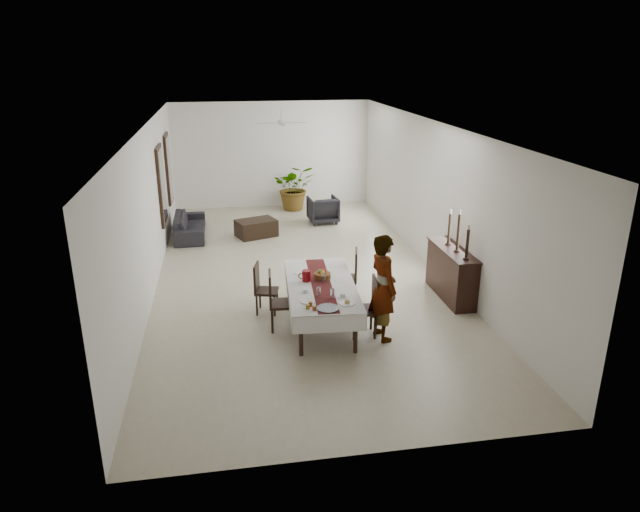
# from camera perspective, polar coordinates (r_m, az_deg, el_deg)

# --- Properties ---
(floor) EXTENTS (6.00, 12.00, 0.00)m
(floor) POSITION_cam_1_polar(r_m,az_deg,el_deg) (12.45, -2.12, -1.82)
(floor) COLOR beige
(floor) RESTS_ON ground
(ceiling) EXTENTS (6.00, 12.00, 0.02)m
(ceiling) POSITION_cam_1_polar(r_m,az_deg,el_deg) (11.66, -2.32, 12.97)
(ceiling) COLOR white
(ceiling) RESTS_ON wall_back
(wall_back) EXTENTS (6.00, 0.02, 3.20)m
(wall_back) POSITION_cam_1_polar(r_m,az_deg,el_deg) (17.80, -4.82, 10.05)
(wall_back) COLOR white
(wall_back) RESTS_ON floor
(wall_front) EXTENTS (6.00, 0.02, 3.20)m
(wall_front) POSITION_cam_1_polar(r_m,az_deg,el_deg) (6.41, 5.00, -7.92)
(wall_front) COLOR white
(wall_front) RESTS_ON floor
(wall_left) EXTENTS (0.02, 12.00, 3.20)m
(wall_left) POSITION_cam_1_polar(r_m,az_deg,el_deg) (11.95, -16.66, 4.51)
(wall_left) COLOR white
(wall_left) RESTS_ON floor
(wall_right) EXTENTS (0.02, 12.00, 3.20)m
(wall_right) POSITION_cam_1_polar(r_m,az_deg,el_deg) (12.69, 11.41, 5.80)
(wall_right) COLOR white
(wall_right) RESTS_ON floor
(dining_table_top) EXTENTS (1.15, 2.44, 0.05)m
(dining_table_top) POSITION_cam_1_polar(r_m,az_deg,el_deg) (9.98, 0.11, -2.97)
(dining_table_top) COLOR black
(dining_table_top) RESTS_ON table_leg_fl
(table_leg_fl) EXTENTS (0.07, 0.07, 0.69)m
(table_leg_fl) POSITION_cam_1_polar(r_m,az_deg,el_deg) (9.08, -1.91, -7.99)
(table_leg_fl) COLOR black
(table_leg_fl) RESTS_ON floor
(table_leg_fr) EXTENTS (0.07, 0.07, 0.69)m
(table_leg_fr) POSITION_cam_1_polar(r_m,az_deg,el_deg) (9.17, 3.58, -7.72)
(table_leg_fr) COLOR black
(table_leg_fr) RESTS_ON floor
(table_leg_bl) EXTENTS (0.07, 0.07, 0.69)m
(table_leg_bl) POSITION_cam_1_polar(r_m,az_deg,el_deg) (11.13, -2.72, -2.59)
(table_leg_bl) COLOR black
(table_leg_bl) RESTS_ON floor
(table_leg_br) EXTENTS (0.07, 0.07, 0.69)m
(table_leg_br) POSITION_cam_1_polar(r_m,az_deg,el_deg) (11.20, 1.74, -2.42)
(table_leg_br) COLOR black
(table_leg_br) RESTS_ON floor
(tablecloth_top) EXTENTS (1.34, 2.63, 0.01)m
(tablecloth_top) POSITION_cam_1_polar(r_m,az_deg,el_deg) (9.97, 0.11, -2.82)
(tablecloth_top) COLOR silver
(tablecloth_top) RESTS_ON dining_table_top
(tablecloth_drape_left) EXTENTS (0.19, 2.55, 0.30)m
(tablecloth_drape_left) POSITION_cam_1_polar(r_m,az_deg,el_deg) (9.98, -3.21, -3.70)
(tablecloth_drape_left) COLOR silver
(tablecloth_drape_left) RESTS_ON dining_table_top
(tablecloth_drape_right) EXTENTS (0.19, 2.55, 0.30)m
(tablecloth_drape_right) POSITION_cam_1_polar(r_m,az_deg,el_deg) (10.09, 3.40, -3.44)
(tablecloth_drape_right) COLOR silver
(tablecloth_drape_right) RESTS_ON dining_table_top
(tablecloth_drape_near) EXTENTS (1.17, 0.09, 0.30)m
(tablecloth_drape_near) POSITION_cam_1_polar(r_m,az_deg,el_deg) (8.87, 0.96, -6.81)
(tablecloth_drape_near) COLOR white
(tablecloth_drape_near) RESTS_ON dining_table_top
(tablecloth_drape_far) EXTENTS (1.17, 0.09, 0.30)m
(tablecloth_drape_far) POSITION_cam_1_polar(r_m,az_deg,el_deg) (11.20, -0.56, -1.01)
(tablecloth_drape_far) COLOR silver
(tablecloth_drape_far) RESTS_ON dining_table_top
(table_runner) EXTENTS (0.52, 2.50, 0.00)m
(table_runner) POSITION_cam_1_polar(r_m,az_deg,el_deg) (9.96, 0.11, -2.77)
(table_runner) COLOR maroon
(table_runner) RESTS_ON tablecloth_top
(red_pitcher) EXTENTS (0.16, 0.16, 0.20)m
(red_pitcher) POSITION_cam_1_polar(r_m,az_deg,el_deg) (10.04, -1.38, -1.99)
(red_pitcher) COLOR maroon
(red_pitcher) RESTS_ON tablecloth_top
(pitcher_handle) EXTENTS (0.12, 0.03, 0.12)m
(pitcher_handle) POSITION_cam_1_polar(r_m,az_deg,el_deg) (10.04, -1.86, -2.01)
(pitcher_handle) COLOR maroon
(pitcher_handle) RESTS_ON red_pitcher
(wine_glass_near) EXTENTS (0.07, 0.07, 0.17)m
(wine_glass_near) POSITION_cam_1_polar(r_m,az_deg,el_deg) (9.35, 1.25, -3.78)
(wine_glass_near) COLOR white
(wine_glass_near) RESTS_ON tablecloth_top
(wine_glass_mid) EXTENTS (0.07, 0.07, 0.17)m
(wine_glass_mid) POSITION_cam_1_polar(r_m,az_deg,el_deg) (9.42, -0.15, -3.60)
(wine_glass_mid) COLOR white
(wine_glass_mid) RESTS_ON tablecloth_top
(wine_glass_far) EXTENTS (0.07, 0.07, 0.17)m
(wine_glass_far) POSITION_cam_1_polar(r_m,az_deg,el_deg) (9.98, 0.37, -2.22)
(wine_glass_far) COLOR white
(wine_glass_far) RESTS_ON tablecloth_top
(teacup_right) EXTENTS (0.09, 0.09, 0.06)m
(teacup_right) POSITION_cam_1_polar(r_m,az_deg,el_deg) (9.44, 2.29, -3.92)
(teacup_right) COLOR silver
(teacup_right) RESTS_ON saucer_right
(saucer_right) EXTENTS (0.15, 0.15, 0.01)m
(saucer_right) POSITION_cam_1_polar(r_m,az_deg,el_deg) (9.45, 2.28, -4.05)
(saucer_right) COLOR white
(saucer_right) RESTS_ON tablecloth_top
(teacup_left) EXTENTS (0.09, 0.09, 0.06)m
(teacup_left) POSITION_cam_1_polar(r_m,az_deg,el_deg) (9.61, -1.44, -3.48)
(teacup_left) COLOR white
(teacup_left) RESTS_ON saucer_left
(saucer_left) EXTENTS (0.15, 0.15, 0.01)m
(saucer_left) POSITION_cam_1_polar(r_m,az_deg,el_deg) (9.62, -1.44, -3.61)
(saucer_left) COLOR silver
(saucer_left) RESTS_ON tablecloth_top
(plate_near_right) EXTENTS (0.24, 0.24, 0.01)m
(plate_near_right) POSITION_cam_1_polar(r_m,az_deg,el_deg) (9.19, 2.73, -4.78)
(plate_near_right) COLOR white
(plate_near_right) RESTS_ON tablecloth_top
(bread_near_right) EXTENTS (0.09, 0.09, 0.09)m
(bread_near_right) POSITION_cam_1_polar(r_m,az_deg,el_deg) (9.17, 2.73, -4.62)
(bread_near_right) COLOR tan
(bread_near_right) RESTS_ON plate_near_right
(plate_near_left) EXTENTS (0.24, 0.24, 0.01)m
(plate_near_left) POSITION_cam_1_polar(r_m,az_deg,el_deg) (9.26, -1.25, -4.56)
(plate_near_left) COLOR silver
(plate_near_left) RESTS_ON tablecloth_top
(plate_far_left) EXTENTS (0.24, 0.24, 0.01)m
(plate_far_left) POSITION_cam_1_polar(r_m,az_deg,el_deg) (10.44, -1.93, -1.67)
(plate_far_left) COLOR white
(plate_far_left) RESTS_ON tablecloth_top
(serving_tray) EXTENTS (0.36, 0.36, 0.02)m
(serving_tray) POSITION_cam_1_polar(r_m,az_deg,el_deg) (9.01, 0.80, -5.25)
(serving_tray) COLOR #393A3E
(serving_tray) RESTS_ON tablecloth_top
(jam_jar_a) EXTENTS (0.06, 0.06, 0.07)m
(jam_jar_a) POSITION_cam_1_polar(r_m,az_deg,el_deg) (8.95, -0.57, -5.23)
(jam_jar_a) COLOR #873A13
(jam_jar_a) RESTS_ON tablecloth_top
(jam_jar_b) EXTENTS (0.06, 0.06, 0.07)m
(jam_jar_b) POSITION_cam_1_polar(r_m,az_deg,el_deg) (9.00, -1.24, -5.09)
(jam_jar_b) COLOR #835B13
(jam_jar_b) RESTS_ON tablecloth_top
(jam_jar_c) EXTENTS (0.06, 0.06, 0.07)m
(jam_jar_c) POSITION_cam_1_polar(r_m,az_deg,el_deg) (9.09, -0.98, -4.82)
(jam_jar_c) COLOR brown
(jam_jar_c) RESTS_ON tablecloth_top
(fruit_basket) EXTENTS (0.30, 0.30, 0.10)m
(fruit_basket) POSITION_cam_1_polar(r_m,az_deg,el_deg) (10.18, 0.25, -1.98)
(fruit_basket) COLOR brown
(fruit_basket) RESTS_ON tablecloth_top
(fruit_red) EXTENTS (0.09, 0.09, 0.09)m
(fruit_red) POSITION_cam_1_polar(r_m,az_deg,el_deg) (10.17, 0.40, -1.55)
(fruit_red) COLOR #A31018
(fruit_red) RESTS_ON fruit_basket
(fruit_green) EXTENTS (0.08, 0.08, 0.08)m
(fruit_green) POSITION_cam_1_polar(r_m,az_deg,el_deg) (10.17, 0.01, -1.54)
(fruit_green) COLOR #5A7523
(fruit_green) RESTS_ON fruit_basket
(fruit_yellow) EXTENTS (0.08, 0.08, 0.08)m
(fruit_yellow) POSITION_cam_1_polar(r_m,az_deg,el_deg) (10.10, 0.28, -1.70)
(fruit_yellow) COLOR gold
(fruit_yellow) RESTS_ON fruit_basket
(chair_right_near_seat) EXTENTS (0.47, 0.47, 0.05)m
(chair_right_near_seat) POSITION_cam_1_polar(r_m,az_deg,el_deg) (9.70, 4.33, -5.42)
(chair_right_near_seat) COLOR black
(chair_right_near_seat) RESTS_ON chair_right_near_leg_fl
(chair_right_near_leg_fl) EXTENTS (0.05, 0.05, 0.43)m
(chair_right_near_leg_fl) POSITION_cam_1_polar(r_m,az_deg,el_deg) (9.68, 5.53, -7.10)
(chair_right_near_leg_fl) COLOR black
(chair_right_near_leg_fl) RESTS_ON floor
(chair_right_near_leg_fr) EXTENTS (0.05, 0.05, 0.43)m
(chair_right_near_leg_fr) POSITION_cam_1_polar(r_m,az_deg,el_deg) (9.99, 5.14, -6.18)
(chair_right_near_leg_fr) COLOR black
(chair_right_near_leg_fr) RESTS_ON floor
(chair_right_near_leg_bl) EXTENTS (0.05, 0.05, 0.43)m
(chair_right_near_leg_bl) POSITION_cam_1_polar(r_m,az_deg,el_deg) (9.62, 3.42, -7.22)
(chair_right_near_leg_bl) COLOR black
(chair_right_near_leg_bl) RESTS_ON floor
(chair_right_near_leg_br) EXTENTS (0.05, 0.05, 0.43)m
(chair_right_near_leg_br) POSITION_cam_1_polar(r_m,az_deg,el_deg) (9.94, 3.10, -6.29)
(chair_right_near_leg_br) COLOR black
(chair_right_near_leg_br) RESTS_ON floor
(chair_right_near_back) EXTENTS (0.07, 0.44, 0.56)m
(chair_right_near_back) POSITION_cam_1_polar(r_m,az_deg,el_deg) (9.61, 5.54, -3.75)
(chair_right_near_back) COLOR black
(chair_right_near_back) RESTS_ON chair_right_near_seat
(chair_right_far_seat) EXTENTS (0.53, 0.53, 0.05)m
(chair_right_far_seat) POSITION_cam_1_polar(r_m,az_deg,el_deg) (10.99, 2.55, -2.26)
(chair_right_far_seat) COLOR black
(chair_right_far_seat) RESTS_ON chair_right_far_leg_fl
(chair_right_far_leg_fl) EXTENTS (0.05, 0.05, 0.43)m
(chair_right_far_leg_fl) POSITION_cam_1_polar(r_m,az_deg,el_deg) (10.92, 3.46, -3.81)
(chair_right_far_leg_fl) COLOR black
(chair_right_far_leg_fl) RESTS_ON floor
(chair_right_far_leg_fr) EXTENTS (0.05, 0.05, 0.43)m
(chair_right_far_leg_fr) POSITION_cam_1_polar(r_m,az_deg,el_deg) (11.25, 3.47, -3.09)
(chair_right_far_leg_fr) COLOR black
(chair_right_far_leg_fr) RESTS_ON floor
(chair_right_far_leg_bl) EXTENTS (0.05, 0.05, 0.43)m
(chair_right_far_leg_bl) POSITION_cam_1_polar(r_m,az_deg,el_deg) (10.92, 1.57, -3.77)
(chair_right_far_leg_bl) COLOR black
(chair_right_far_leg_bl) RESTS_ON floor
(chair_right_far_leg_br) EXTENTS (0.05, 0.05, 0.43)m
(chair_right_far_leg_br) POSITION_cam_1_polar(r_m,az_deg,el_deg) (11.25, 1.64, -3.05)
(chair_right_far_leg_br) COLOR black
(chair_right_far_leg_br) RESTS_ON floor
(chair_right_far_back) EXTENTS (0.14, 0.44, 0.56)m
(chair_right_far_back) POSITION_cam_1_polar(r_m,az_deg,el_deg) (10.88, 3.63, -0.82)
(chair_right_far_back) COLOR black
(chair_right_far_back) RESTS_ON chair_right_far_seat
(chair_left_near_seat) EXTENTS (0.47, 0.47, 0.05)m
(chair_left_near_seat) POSITION_cam_1_polar(r_m,az_deg,el_deg) (9.91, -3.80, -4.80)
(chair_left_near_seat) COLOR black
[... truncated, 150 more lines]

